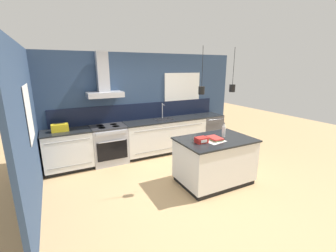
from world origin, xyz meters
TOP-DOWN VIEW (x-y plane):
  - ground_plane at (0.00, 0.00)m, footprint 16.00×16.00m
  - wall_back at (-0.06, 2.00)m, footprint 5.60×2.37m
  - wall_left at (-2.43, 0.70)m, footprint 0.08×3.80m
  - counter_run_left at (-1.86, 1.69)m, footprint 1.03×0.64m
  - counter_run_sink at (0.56, 1.69)m, footprint 2.23×0.64m
  - oven_range at (-0.95, 1.69)m, footprint 0.80×0.66m
  - dishwasher at (1.98, 1.69)m, footprint 0.63×0.65m
  - kitchen_island at (0.67, -0.25)m, footprint 1.44×0.98m
  - bottle_on_island at (0.90, -0.21)m, footprint 0.07×0.07m
  - book_stack at (0.61, -0.29)m, footprint 0.23×0.33m
  - red_supply_box at (0.30, -0.31)m, footprint 0.22×0.17m
  - paper_pile at (0.56, -0.33)m, footprint 0.41×0.41m
  - yellow_toolbox at (-1.97, 1.69)m, footprint 0.34×0.18m

SIDE VIEW (x-z plane):
  - ground_plane at x=0.00m, z-range 0.00..0.00m
  - oven_range at x=-0.95m, z-range 0.00..0.91m
  - dishwasher at x=1.98m, z-range 0.00..0.91m
  - kitchen_island at x=0.67m, z-range 0.00..0.91m
  - counter_run_left at x=-1.86m, z-range 0.01..0.92m
  - counter_run_sink at x=0.56m, z-range -0.20..1.12m
  - paper_pile at x=0.56m, z-range 0.91..0.92m
  - book_stack at x=0.61m, z-range 0.91..0.97m
  - red_supply_box at x=0.30m, z-range 0.91..1.01m
  - yellow_toolbox at x=-1.97m, z-range 0.90..1.09m
  - bottle_on_island at x=0.90m, z-range 0.88..1.17m
  - wall_left at x=-2.43m, z-range 0.00..2.60m
  - wall_back at x=-0.06m, z-range 0.06..2.66m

